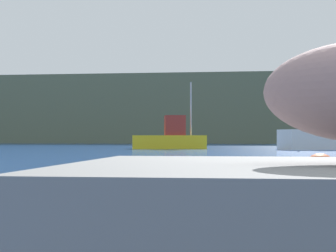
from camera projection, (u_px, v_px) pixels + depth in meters
name	position (u px, v px, depth m)	size (l,w,h in m)	color
hillside_backdrop	(260.00, 110.00, 82.62)	(140.00, 16.65, 9.02)	#5B664C
fishing_boat_yellow	(171.00, 138.00, 45.59)	(5.79, 2.84, 5.09)	yellow
fishing_boat_white	(323.00, 137.00, 43.20)	(6.64, 4.76, 3.95)	white
mooring_buoy	(320.00, 170.00, 11.52)	(0.64, 0.64, 0.64)	#E54C19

